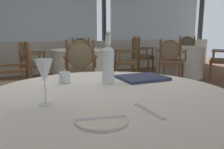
% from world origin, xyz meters
% --- Properties ---
extents(ground_plane, '(14.37, 14.37, 0.00)m').
position_xyz_m(ground_plane, '(0.00, 0.00, 0.00)').
color(ground_plane, brown).
extents(window_wall_far, '(11.05, 0.14, 2.95)m').
position_xyz_m(window_wall_far, '(-0.00, 3.52, 1.17)').
color(window_wall_far, beige).
rests_on(window_wall_far, ground_plane).
extents(side_plate, '(0.20, 0.20, 0.01)m').
position_xyz_m(side_plate, '(-0.17, -1.76, 0.74)').
color(side_plate, silver).
rests_on(side_plate, foreground_table).
extents(butter_knife, '(0.19, 0.05, 0.00)m').
position_xyz_m(butter_knife, '(-0.17, -1.76, 0.75)').
color(butter_knife, silver).
rests_on(butter_knife, foreground_table).
extents(dinner_fork, '(0.03, 0.21, 0.00)m').
position_xyz_m(dinner_fork, '(0.05, -1.74, 0.74)').
color(dinner_fork, silver).
rests_on(dinner_fork, foreground_table).
extents(water_bottle, '(0.08, 0.08, 0.33)m').
position_xyz_m(water_bottle, '(0.08, -1.18, 0.87)').
color(water_bottle, white).
rests_on(water_bottle, foreground_table).
extents(wine_glass, '(0.08, 0.08, 0.21)m').
position_xyz_m(wine_glass, '(-0.34, -1.49, 0.89)').
color(wine_glass, white).
rests_on(wine_glass, foreground_table).
extents(water_tumbler, '(0.07, 0.07, 0.07)m').
position_xyz_m(water_tumbler, '(-0.18, -1.07, 0.77)').
color(water_tumbler, white).
rests_on(water_tumbler, foreground_table).
extents(menu_book, '(0.33, 0.27, 0.02)m').
position_xyz_m(menu_book, '(0.35, -1.15, 0.75)').
color(menu_book, '#2D3856').
rests_on(menu_book, foreground_table).
extents(dining_chair_0_0, '(0.48, 0.54, 0.96)m').
position_xyz_m(dining_chair_0_0, '(-0.49, 0.27, 0.55)').
color(dining_chair_0_0, brown).
rests_on(dining_chair_0_0, ground_plane).
extents(background_table_1, '(1.16, 1.16, 0.74)m').
position_xyz_m(background_table_1, '(3.13, 1.90, 0.37)').
color(background_table_1, silver).
rests_on(background_table_1, ground_plane).
extents(dining_chair_1_0, '(0.66, 0.66, 0.98)m').
position_xyz_m(dining_chair_1_0, '(2.45, 2.66, 0.56)').
color(dining_chair_1_0, brown).
rests_on(dining_chair_1_0, ground_plane).
extents(dining_chair_1_1, '(0.66, 0.66, 0.94)m').
position_xyz_m(dining_chair_1_1, '(2.38, 1.24, 0.56)').
color(dining_chair_1_1, brown).
rests_on(dining_chair_1_1, ground_plane).
extents(dining_chair_1_3, '(0.66, 0.66, 0.98)m').
position_xyz_m(dining_chair_1_3, '(3.88, 2.57, 0.57)').
color(dining_chair_1_3, brown).
rests_on(dining_chair_1_3, ground_plane).
extents(background_table_2, '(1.18, 1.18, 0.74)m').
position_xyz_m(background_table_2, '(0.66, 1.93, 0.37)').
color(background_table_2, silver).
rests_on(background_table_2, ground_plane).
extents(dining_chair_2_0, '(0.61, 0.56, 0.95)m').
position_xyz_m(dining_chair_2_0, '(0.91, 2.92, 0.55)').
color(dining_chair_2_0, brown).
rests_on(dining_chair_2_0, ground_plane).
extents(dining_chair_2_1, '(0.56, 0.61, 0.89)m').
position_xyz_m(dining_chair_2_1, '(-0.32, 2.18, 0.53)').
color(dining_chair_2_1, brown).
rests_on(dining_chair_2_1, ground_plane).
extents(dining_chair_2_2, '(0.61, 0.56, 0.95)m').
position_xyz_m(dining_chair_2_2, '(0.41, 0.95, 0.56)').
color(dining_chair_2_2, brown).
rests_on(dining_chair_2_2, ground_plane).
extents(dining_chair_2_3, '(0.56, 0.61, 0.95)m').
position_xyz_m(dining_chair_2_3, '(1.65, 1.69, 0.56)').
color(dining_chair_2_3, brown).
rests_on(dining_chair_2_3, ground_plane).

